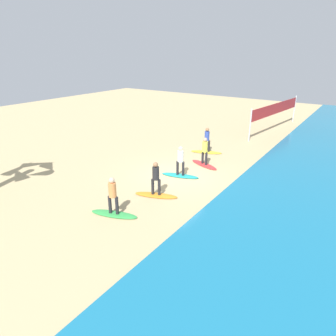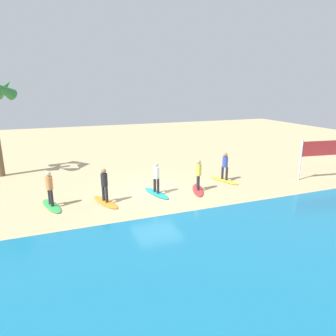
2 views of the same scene
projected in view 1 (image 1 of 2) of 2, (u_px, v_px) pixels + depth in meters
The scene contains 12 objects.
ground_plane at pixel (178, 175), 16.98m from camera, with size 60.00×60.00×0.00m, color tan.
surfboard_yellow at pixel (206, 152), 20.67m from camera, with size 2.10×0.56×0.09m, color yellow.
surfer_yellow at pixel (207, 138), 20.31m from camera, with size 0.32×0.44×1.64m.
surfboard_red at pixel (204, 165), 18.41m from camera, with size 2.10×0.56×0.09m, color red.
surfer_red at pixel (205, 149), 18.05m from camera, with size 0.32×0.44×1.64m.
surfboard_teal at pixel (180, 176), 16.81m from camera, with size 2.10×0.56×0.09m, color teal.
surfer_teal at pixel (180, 159), 16.45m from camera, with size 0.32×0.45×1.64m.
surfboard_orange at pixel (156, 195), 14.54m from camera, with size 2.10×0.56×0.09m, color orange.
surfer_orange at pixel (156, 176), 14.18m from camera, with size 0.32×0.44×1.64m.
surfboard_green at pixel (114, 214), 12.86m from camera, with size 2.10×0.56×0.09m, color green.
surfer_green at pixel (113, 193), 12.50m from camera, with size 0.32×0.45×1.64m.
volleyball_net at pixel (276, 110), 25.76m from camera, with size 9.02×1.27×2.50m.
Camera 1 is at (13.31, 8.30, 6.54)m, focal length 32.47 mm.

